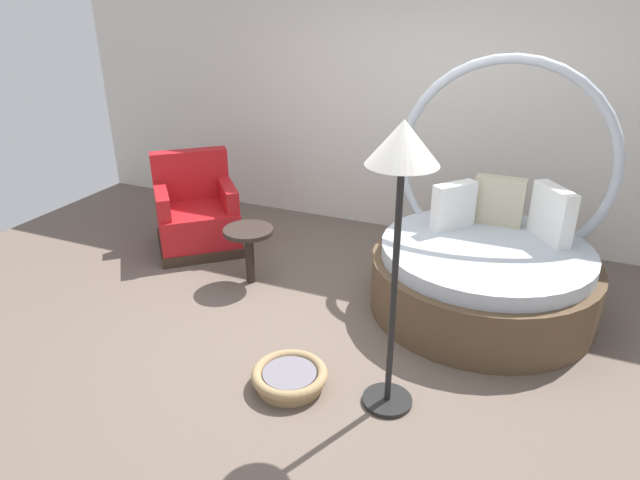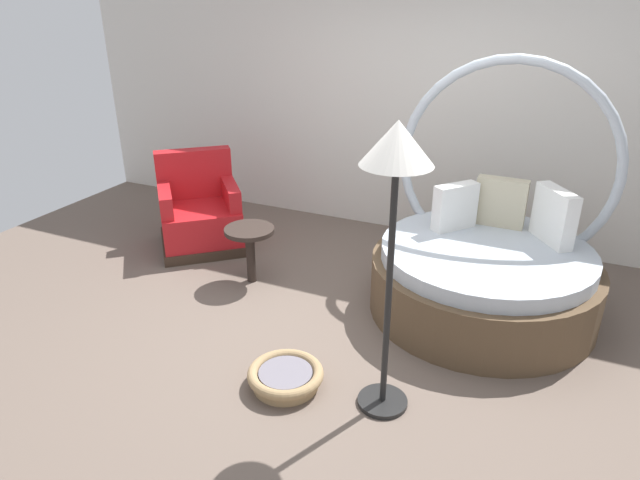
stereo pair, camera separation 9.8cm
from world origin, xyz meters
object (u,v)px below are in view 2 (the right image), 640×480
(round_daybed, at_px, (486,264))
(floor_lamp, at_px, (396,174))
(pet_basket, at_px, (286,376))
(red_armchair, at_px, (200,214))
(side_table, at_px, (250,238))

(round_daybed, distance_m, floor_lamp, 1.91)
(pet_basket, bearing_deg, red_armchair, 138.32)
(round_daybed, height_order, floor_lamp, round_daybed)
(floor_lamp, bearing_deg, round_daybed, 76.40)
(round_daybed, xyz_separation_m, pet_basket, (-1.01, -1.59, -0.32))
(round_daybed, xyz_separation_m, floor_lamp, (-0.36, -1.49, 1.14))
(side_table, xyz_separation_m, floor_lamp, (1.61, -1.07, 1.11))
(round_daybed, relative_size, pet_basket, 3.89)
(side_table, height_order, floor_lamp, floor_lamp)
(red_armchair, height_order, side_table, red_armchair)
(round_daybed, bearing_deg, floor_lamp, -103.60)
(round_daybed, height_order, red_armchair, round_daybed)
(round_daybed, distance_m, side_table, 2.02)
(red_armchair, xyz_separation_m, side_table, (0.89, -0.47, 0.10))
(round_daybed, relative_size, red_armchair, 1.76)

